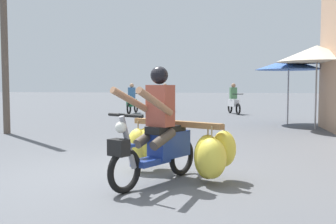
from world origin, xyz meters
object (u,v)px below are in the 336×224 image
Objects in this scene: motorbike_main_loaded at (172,144)px; market_umbrella_further_along at (317,54)px; motorbike_distant_far_ahead at (132,101)px; utility_pole at (4,24)px; motorbike_distant_ahead_right at (165,100)px; motorbike_distant_ahead_left at (234,101)px; market_umbrella_near_shop at (289,64)px.

market_umbrella_further_along reaches higher than motorbike_main_loaded.
utility_pole is (-1.49, -7.72, 2.40)m from motorbike_distant_far_ahead.
market_umbrella_further_along reaches higher than motorbike_distant_ahead_right.
motorbike_main_loaded is 12.71m from motorbike_distant_ahead_left.
motorbike_distant_ahead_left is at bearing -21.74° from motorbike_distant_ahead_right.
motorbike_distant_ahead_right is 0.27× the size of utility_pole.
market_umbrella_further_along is at bearing -68.90° from market_umbrella_near_shop.
motorbike_distant_ahead_left is 0.98× the size of motorbike_distant_ahead_right.
market_umbrella_near_shop is at bearing 26.65° from utility_pole.
motorbike_main_loaded is at bearing -72.63° from motorbike_distant_far_ahead.
market_umbrella_further_along is at bearing 15.99° from utility_pole.
utility_pole is (-7.93, -3.98, 0.95)m from market_umbrella_near_shop.
market_umbrella_near_shop reaches higher than motorbike_main_loaded.
motorbike_main_loaded is 0.78× the size of market_umbrella_further_along.
motorbike_distant_ahead_right is 0.71× the size of market_umbrella_near_shop.
motorbike_distant_far_ahead is (-4.62, -0.63, 0.00)m from motorbike_distant_ahead_left.
motorbike_distant_ahead_left and motorbike_distant_ahead_right have the same top height.
motorbike_distant_far_ahead is at bearing -172.20° from motorbike_distant_ahead_left.
motorbike_distant_ahead_left and motorbike_distant_far_ahead have the same top height.
motorbike_distant_ahead_right is at bearing 100.39° from motorbike_main_loaded.
motorbike_distant_ahead_left is at bearing 7.80° from motorbike_distant_far_ahead.
market_umbrella_near_shop is 8.92m from utility_pole.
motorbike_main_loaded is 1.25× the size of motorbike_distant_ahead_left.
market_umbrella_further_along is (3.27, 6.76, 1.74)m from motorbike_main_loaded.
motorbike_distant_ahead_right is at bearing 132.40° from market_umbrella_near_shop.
motorbike_main_loaded is at bearing -115.78° from market_umbrella_further_along.
market_umbrella_near_shop is at bearing 72.15° from motorbike_main_loaded.
motorbike_distant_ahead_left is at bearing 112.18° from market_umbrella_further_along.
motorbike_distant_ahead_right is at bearing 74.61° from utility_pole.
motorbike_distant_ahead_left is 0.70× the size of market_umbrella_near_shop.
motorbike_main_loaded reaches higher than motorbike_distant_ahead_left.
motorbike_distant_ahead_left is at bearing 112.55° from market_umbrella_near_shop.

